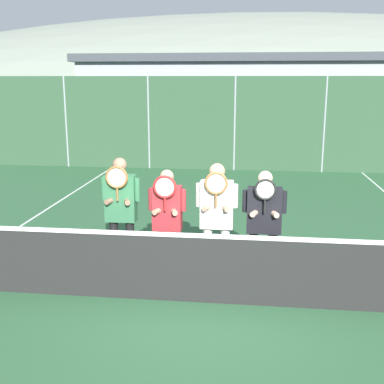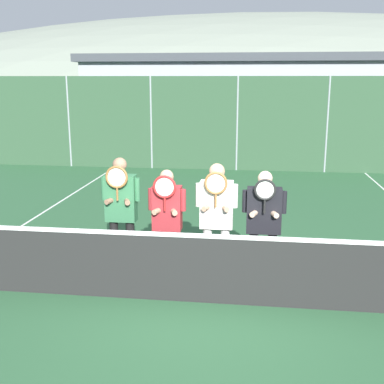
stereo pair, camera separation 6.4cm
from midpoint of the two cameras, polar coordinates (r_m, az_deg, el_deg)
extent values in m
plane|color=#2D5B38|center=(6.72, 1.60, -12.97)|extent=(120.00, 120.00, 0.00)
ellipsoid|color=gray|center=(68.01, 6.53, 10.72)|extent=(111.86, 62.14, 21.75)
cube|color=#9EA3A8|center=(24.60, 9.11, 10.55)|extent=(18.07, 5.00, 3.72)
cube|color=#3D4247|center=(24.59, 9.29, 15.30)|extent=(18.57, 5.50, 0.36)
cylinder|color=gray|center=(17.09, -14.81, 8.01)|extent=(0.06, 0.06, 3.05)
cylinder|color=gray|center=(16.26, -5.28, 8.14)|extent=(0.06, 0.06, 3.05)
cylinder|color=gray|center=(15.91, 4.95, 8.04)|extent=(0.06, 0.06, 3.05)
cylinder|color=gray|center=(16.07, 15.30, 7.67)|extent=(0.06, 0.06, 3.05)
cube|color=#2D4C33|center=(15.91, 4.95, 8.04)|extent=(17.18, 0.02, 3.05)
cube|color=black|center=(6.53, 1.62, -9.30)|extent=(10.98, 0.02, 0.93)
cube|color=white|center=(6.36, 1.65, -5.24)|extent=(10.98, 0.03, 0.06)
cube|color=white|center=(10.58, -19.83, -3.82)|extent=(0.05, 16.00, 0.01)
cylinder|color=black|center=(7.51, -9.41, -6.59)|extent=(0.13, 0.13, 0.89)
cylinder|color=black|center=(7.44, -7.54, -6.70)|extent=(0.13, 0.13, 0.89)
cube|color=#337047|center=(7.24, -8.69, -0.72)|extent=(0.46, 0.22, 0.70)
sphere|color=#997056|center=(7.14, -8.84, 3.21)|extent=(0.21, 0.21, 0.21)
cylinder|color=#337047|center=(7.28, -10.65, 0.39)|extent=(0.08, 0.08, 0.35)
cylinder|color=#337047|center=(7.15, -6.78, 0.29)|extent=(0.08, 0.08, 0.35)
cylinder|color=#997056|center=(7.20, -9.76, -0.98)|extent=(0.16, 0.27, 0.08)
cylinder|color=#997056|center=(7.13, -8.00, -1.04)|extent=(0.16, 0.27, 0.08)
cylinder|color=#936033|center=(7.05, -9.11, -0.25)|extent=(0.03, 0.03, 0.20)
torus|color=#936033|center=(7.00, -9.19, 1.73)|extent=(0.33, 0.04, 0.33)
cylinder|color=silver|center=(7.00, -9.19, 1.73)|extent=(0.27, 0.00, 0.27)
cylinder|color=black|center=(7.22, -4.05, -7.53)|extent=(0.13, 0.13, 0.82)
cylinder|color=black|center=(7.18, -2.23, -7.63)|extent=(0.13, 0.13, 0.82)
cube|color=maroon|center=(6.97, -3.22, -1.92)|extent=(0.42, 0.22, 0.65)
sphere|color=tan|center=(6.87, -3.27, 1.83)|extent=(0.20, 0.20, 0.20)
cylinder|color=maroon|center=(6.98, -5.12, -0.86)|extent=(0.08, 0.08, 0.32)
cylinder|color=maroon|center=(6.90, -1.32, -0.97)|extent=(0.08, 0.08, 0.32)
cylinder|color=tan|center=(6.91, -4.20, -2.19)|extent=(0.16, 0.27, 0.08)
cylinder|color=tan|center=(6.87, -2.49, -2.25)|extent=(0.16, 0.27, 0.08)
cylinder|color=red|center=(6.77, -3.49, -1.44)|extent=(0.03, 0.03, 0.20)
torus|color=red|center=(6.72, -3.52, 0.60)|extent=(0.33, 0.04, 0.33)
cylinder|color=silver|center=(6.72, -3.52, 0.60)|extent=(0.27, 0.00, 0.27)
cylinder|color=white|center=(7.16, 1.58, -7.49)|extent=(0.13, 0.13, 0.87)
cylinder|color=white|center=(7.14, 3.66, -7.56)|extent=(0.13, 0.13, 0.87)
cube|color=white|center=(6.91, 2.69, -1.48)|extent=(0.47, 0.22, 0.69)
sphere|color=tan|center=(6.80, 2.73, 2.47)|extent=(0.22, 0.22, 0.22)
cylinder|color=white|center=(6.90, 0.55, -0.34)|extent=(0.08, 0.08, 0.34)
cylinder|color=white|center=(6.87, 4.86, -0.46)|extent=(0.08, 0.08, 0.34)
cylinder|color=tan|center=(6.84, 1.65, -1.76)|extent=(0.16, 0.27, 0.08)
cylinder|color=tan|center=(6.82, 3.61, -1.82)|extent=(0.16, 0.27, 0.08)
cylinder|color=#936033|center=(6.71, 2.58, -1.00)|extent=(0.03, 0.03, 0.20)
torus|color=#936033|center=(6.65, 2.60, 1.04)|extent=(0.33, 0.03, 0.33)
cylinder|color=silver|center=(6.65, 2.60, 1.04)|extent=(0.27, 0.00, 0.27)
cylinder|color=black|center=(7.13, 7.00, -7.86)|extent=(0.13, 0.13, 0.83)
cylinder|color=black|center=(7.14, 9.18, -7.91)|extent=(0.13, 0.13, 0.83)
cube|color=black|center=(6.90, 8.29, -2.15)|extent=(0.49, 0.22, 0.65)
sphere|color=#DBB293|center=(6.79, 8.42, 1.64)|extent=(0.21, 0.21, 0.21)
cylinder|color=black|center=(6.87, 6.08, -1.06)|extent=(0.08, 0.08, 0.32)
cylinder|color=black|center=(6.88, 10.57, -1.19)|extent=(0.08, 0.08, 0.32)
cylinder|color=#DBB293|center=(6.82, 7.27, -2.42)|extent=(0.16, 0.27, 0.08)
cylinder|color=#DBB293|center=(6.82, 9.33, -2.48)|extent=(0.16, 0.27, 0.08)
cylinder|color=black|center=(6.70, 8.35, -1.67)|extent=(0.03, 0.03, 0.20)
torus|color=black|center=(6.64, 8.42, 0.28)|extent=(0.30, 0.03, 0.30)
cylinder|color=silver|center=(6.64, 8.42, 0.28)|extent=(0.25, 0.00, 0.25)
cube|color=navy|center=(20.03, -7.26, 6.79)|extent=(4.63, 1.78, 0.88)
cube|color=#2D3842|center=(19.95, -7.33, 9.07)|extent=(2.55, 1.64, 0.72)
cylinder|color=black|center=(18.88, -3.44, 5.14)|extent=(0.60, 0.16, 0.60)
cylinder|color=black|center=(20.66, -2.54, 5.86)|extent=(0.60, 0.16, 0.60)
cylinder|color=black|center=(19.64, -12.15, 5.18)|extent=(0.60, 0.16, 0.60)
cylinder|color=black|center=(21.36, -10.57, 5.89)|extent=(0.60, 0.16, 0.60)
cube|color=silver|center=(19.27, 8.51, 6.46)|extent=(4.66, 1.84, 0.85)
cube|color=#2D3842|center=(19.19, 8.59, 8.75)|extent=(2.56, 1.70, 0.70)
cylinder|color=black|center=(18.50, 13.25, 4.64)|extent=(0.60, 0.16, 0.60)
cylinder|color=black|center=(20.35, 12.69, 5.43)|extent=(0.60, 0.16, 0.60)
cylinder|color=black|center=(18.41, 3.80, 4.92)|extent=(0.60, 0.16, 0.60)
cylinder|color=black|center=(20.27, 4.10, 5.69)|extent=(0.60, 0.16, 0.60)
cylinder|color=black|center=(19.11, 20.26, 4.44)|extent=(0.60, 0.16, 0.60)
cylinder|color=black|center=(20.82, 19.17, 5.19)|extent=(0.60, 0.16, 0.60)
camera|label=1|loc=(0.03, -90.26, -0.06)|focal=45.00mm
camera|label=2|loc=(0.03, 89.74, 0.06)|focal=45.00mm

